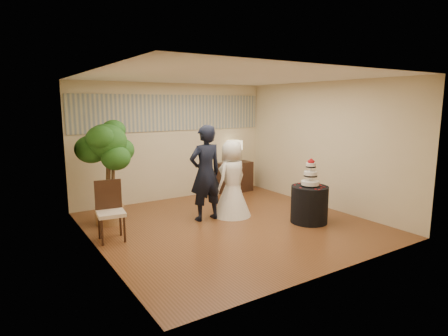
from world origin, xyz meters
TOP-DOWN VIEW (x-y plane):
  - floor at (0.00, 0.00)m, footprint 5.00×5.00m
  - ceiling at (0.00, 0.00)m, footprint 5.00×5.00m
  - wall_back at (0.00, 2.50)m, footprint 5.00×0.06m
  - wall_front at (0.00, -2.50)m, footprint 5.00×0.06m
  - wall_left at (-2.50, 0.00)m, footprint 0.06×5.00m
  - wall_right at (2.50, 0.00)m, footprint 0.06×5.00m
  - mural_border at (0.00, 2.48)m, footprint 4.90×0.02m
  - groom at (-0.24, 0.55)m, footprint 0.70×0.47m
  - bride at (0.36, 0.49)m, footprint 1.00×1.00m
  - cake_table at (1.39, -0.70)m, footprint 0.91×0.91m
  - wedding_cake at (1.39, -0.70)m, footprint 0.35×0.35m
  - console at (1.61, 2.23)m, footprint 0.96×0.46m
  - table_lamp at (1.61, 2.23)m, footprint 0.30×0.30m
  - ficus_tree at (-1.94, 1.36)m, footprint 1.36×1.36m
  - side_chair at (-2.19, 0.40)m, footprint 0.53×0.54m

SIDE VIEW (x-z plane):
  - floor at x=0.00m, z-range 0.00..0.00m
  - cake_table at x=1.39m, z-range 0.00..0.73m
  - console at x=1.61m, z-range 0.00..0.79m
  - side_chair at x=-2.19m, z-range 0.00..1.03m
  - bride at x=0.36m, z-range 0.00..1.58m
  - groom at x=-0.24m, z-range 0.00..1.91m
  - wedding_cake at x=1.39m, z-range 0.73..1.28m
  - ficus_tree at x=-1.94m, z-range 0.00..2.05m
  - table_lamp at x=1.61m, z-range 0.79..1.37m
  - wall_back at x=0.00m, z-range 0.00..2.80m
  - wall_front at x=0.00m, z-range 0.00..2.80m
  - wall_left at x=-2.50m, z-range 0.00..2.80m
  - wall_right at x=2.50m, z-range 0.00..2.80m
  - mural_border at x=0.00m, z-range 1.68..2.52m
  - ceiling at x=0.00m, z-range 2.80..2.80m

